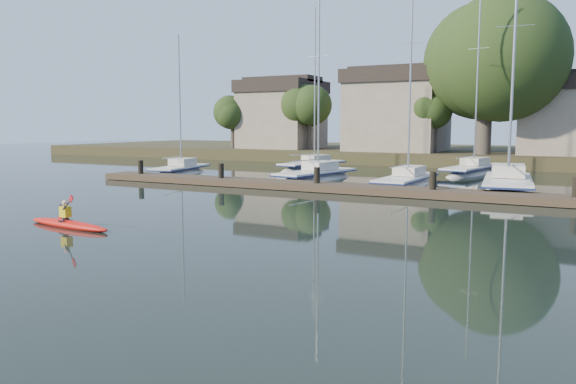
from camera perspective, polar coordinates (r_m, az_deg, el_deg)
The scene contains 10 objects.
ground at distance 15.76m, azimuth -8.69°, elevation -5.72°, with size 160.00×160.00×0.00m, color black.
kayak at distance 20.17m, azimuth -21.46°, elevation -2.91°, with size 4.00×1.02×1.27m.
dock at distance 28.08m, azimuth 8.51°, elevation 0.26°, with size 34.00×2.00×1.80m.
sailboat_0 at distance 39.39m, azimuth -10.89°, elevation 1.56°, with size 2.88×6.86×10.56m.
sailboat_1 at distance 34.64m, azimuth 2.87°, elevation 0.95°, with size 3.25×8.15×12.97m.
sailboat_2 at distance 31.90m, azimuth 11.94°, elevation 0.31°, with size 2.09×8.12×13.37m.
sailboat_3 at distance 30.93m, azimuth 21.38°, elevation -0.32°, with size 3.33×9.15×14.43m.
sailboat_5 at distance 42.95m, azimuth 2.52°, elevation 2.12°, with size 3.39×8.16×13.17m.
sailboat_6 at distance 40.88m, azimuth 18.21°, elevation 1.53°, with size 3.43×9.37×14.60m.
shore at distance 53.18m, azimuth 19.72°, elevation 6.31°, with size 90.00×25.25×12.75m.
Camera 1 is at (9.18, -12.35, 3.43)m, focal length 35.00 mm.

